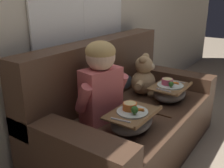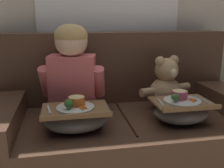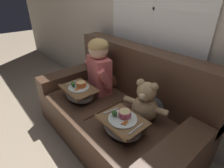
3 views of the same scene
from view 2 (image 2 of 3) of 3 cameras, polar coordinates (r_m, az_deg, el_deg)
The scene contains 7 objects.
couch at distance 1.97m, azimuth 1.90°, elevation -8.44°, with size 1.81×0.95×0.99m.
throw_pillow_behind_child at distance 2.06m, azimuth -8.73°, elevation -0.30°, with size 0.32×0.15×0.33m.
throw_pillow_behind_teddy at distance 2.19m, azimuth 9.44°, elevation 0.56°, with size 0.29×0.14×0.30m.
child_figure at distance 1.80m, azimuth -8.68°, elevation 3.82°, with size 0.46×0.26×0.63m.
teddy_bear at distance 1.98m, azimuth 11.71°, elevation -0.53°, with size 0.43×0.31×0.40m.
lap_tray_child at distance 1.61m, azimuth -7.89°, elevation -7.32°, with size 0.40×0.28×0.21m.
lap_tray_teddy at distance 1.77m, azimuth 14.86°, elevation -5.58°, with size 0.38×0.29×0.21m.
Camera 2 is at (-0.41, -1.69, 1.11)m, focal length 42.00 mm.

